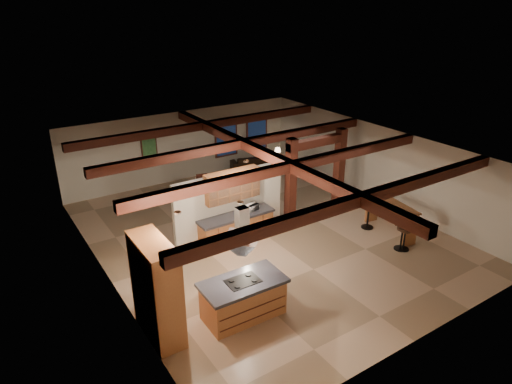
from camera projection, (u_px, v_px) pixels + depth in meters
ground at (265, 234)px, 14.87m from camera, size 12.00×12.00×0.00m
room_walls at (265, 184)px, 14.17m from camera, size 12.00×12.00×12.00m
ceiling_beams at (265, 154)px, 13.78m from camera, size 10.00×12.00×0.28m
timber_posts at (316, 165)px, 15.82m from camera, size 2.50×0.30×2.90m
partition_wall at (230, 206)px, 14.32m from camera, size 3.80×0.18×2.20m
pantry_cabinet at (157, 289)px, 10.05m from camera, size 0.67×1.60×2.40m
back_counter at (236, 228)px, 14.26m from camera, size 2.50×0.66×0.94m
upper_display_cabinet at (232, 185)px, 13.88m from camera, size 1.80×0.36×0.95m
range_hood at (242, 252)px, 10.40m from camera, size 1.10×1.10×1.40m
back_windows at (242, 135)px, 20.25m from camera, size 2.70×0.07×1.70m
framed_art at (149, 146)px, 18.00m from camera, size 0.65×0.05×0.85m
recessed_cans at (224, 189)px, 10.98m from camera, size 3.16×2.46×0.03m
kitchen_island at (243, 298)px, 10.90m from camera, size 2.04×1.11×1.00m
dining_table at (223, 197)px, 16.82m from camera, size 1.92×1.20×0.64m
sofa at (252, 162)px, 20.54m from camera, size 2.12×1.28×0.58m
microwave at (252, 207)px, 14.33m from camera, size 0.44×0.34×0.22m
bar_counter at (391, 212)px, 14.73m from camera, size 0.82×2.13×1.09m
side_table at (278, 160)px, 20.78m from camera, size 0.52×0.52×0.53m
table_lamp at (278, 150)px, 20.58m from camera, size 0.29×0.29×0.34m
bar_stool_a at (404, 233)px, 13.81m from camera, size 0.37×0.38×1.06m
bar_stool_b at (402, 232)px, 13.82m from camera, size 0.42×0.43×1.13m
bar_stool_c at (367, 211)px, 15.11m from camera, size 0.42×0.43×1.16m
dining_chairs at (223, 191)px, 16.71m from camera, size 2.20×2.20×1.15m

